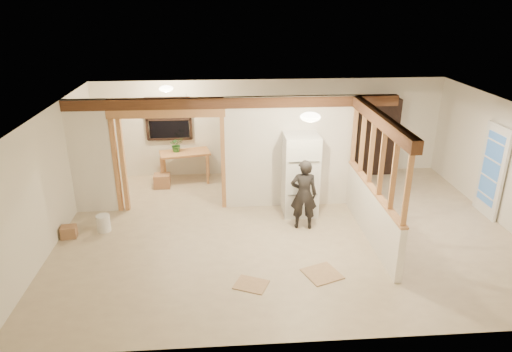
{
  "coord_description": "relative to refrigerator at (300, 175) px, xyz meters",
  "views": [
    {
      "loc": [
        -1.23,
        -8.19,
        4.47
      ],
      "look_at": [
        -0.59,
        0.4,
        1.04
      ],
      "focal_mm": 32.0,
      "sensor_mm": 36.0,
      "label": 1
    }
  ],
  "objects": [
    {
      "name": "french_door",
      "position": [
        4.02,
        -0.39,
        0.11
      ],
      "size": [
        0.12,
        0.86,
        2.0
      ],
      "primitive_type": "cube",
      "color": "white",
      "rests_on": "floor"
    },
    {
      "name": "box_util_a",
      "position": [
        -3.17,
        1.64,
        -0.72
      ],
      "size": [
        0.4,
        0.34,
        0.34
      ],
      "primitive_type": "cube",
      "rotation": [
        0.0,
        0.0,
        0.02
      ],
      "color": "#9D6E4C",
      "rests_on": "floor"
    },
    {
      "name": "floor",
      "position": [
        -0.4,
        -0.79,
        -0.89
      ],
      "size": [
        9.0,
        6.5,
        0.01
      ],
      "primitive_type": "cube",
      "color": "beige",
      "rests_on": "ground"
    },
    {
      "name": "wall_right",
      "position": [
        4.1,
        -0.79,
        0.36
      ],
      "size": [
        0.01,
        6.5,
        2.5
      ],
      "primitive_type": "cube",
      "color": "silver",
      "rests_on": "floor"
    },
    {
      "name": "header_beam_back",
      "position": [
        -1.4,
        0.41,
        1.49
      ],
      "size": [
        7.0,
        0.18,
        0.22
      ],
      "primitive_type": "cube",
      "color": "#58331E",
      "rests_on": "ceiling"
    },
    {
      "name": "refrigerator",
      "position": [
        0.0,
        0.0,
        0.0
      ],
      "size": [
        0.73,
        0.71,
        1.77
      ],
      "primitive_type": "cube",
      "color": "silver",
      "rests_on": "floor"
    },
    {
      "name": "hanging_bulb",
      "position": [
        -2.4,
        0.81,
        1.29
      ],
      "size": [
        0.07,
        0.07,
        0.07
      ],
      "primitive_type": "ellipsoid",
      "color": "#FFD88C",
      "rests_on": "ceiling"
    },
    {
      "name": "floor_panel_near",
      "position": [
        0.01,
        -2.43,
        -0.88
      ],
      "size": [
        0.73,
        0.73,
        0.02
      ],
      "primitive_type": "cube",
      "rotation": [
        0.0,
        0.0,
        0.37
      ],
      "color": "tan",
      "rests_on": "floor"
    },
    {
      "name": "window_back",
      "position": [
        -3.0,
        2.38,
        0.66
      ],
      "size": [
        1.12,
        0.1,
        1.1
      ],
      "primitive_type": "cube",
      "color": "black",
      "rests_on": "wall_back"
    },
    {
      "name": "work_table",
      "position": [
        -2.61,
        2.04,
        -0.5
      ],
      "size": [
        1.33,
        0.86,
        0.78
      ],
      "primitive_type": "cube",
      "rotation": [
        0.0,
        0.0,
        0.21
      ],
      "color": "tan",
      "rests_on": "floor"
    },
    {
      "name": "ceiling_dome_main",
      "position": [
        -0.1,
        -1.29,
        1.59
      ],
      "size": [
        0.36,
        0.36,
        0.16
      ],
      "primitive_type": "ellipsoid",
      "color": "#FFEABF",
      "rests_on": "ceiling"
    },
    {
      "name": "bookshelf",
      "position": [
        2.41,
        2.23,
        0.12
      ],
      "size": [
        1.01,
        0.34,
        2.02
      ],
      "primitive_type": "cube",
      "color": "black",
      "rests_on": "floor"
    },
    {
      "name": "shop_vac",
      "position": [
        -4.36,
        0.8,
        -0.58
      ],
      "size": [
        0.6,
        0.6,
        0.62
      ],
      "primitive_type": "cylinder",
      "rotation": [
        0.0,
        0.0,
        -0.29
      ],
      "color": "#AE0F0E",
      "rests_on": "floor"
    },
    {
      "name": "wall_front",
      "position": [
        -0.4,
        -4.04,
        0.36
      ],
      "size": [
        9.0,
        0.01,
        2.5
      ],
      "primitive_type": "cube",
      "color": "silver",
      "rests_on": "floor"
    },
    {
      "name": "woman",
      "position": [
        -0.04,
        -0.71,
        -0.15
      ],
      "size": [
        0.58,
        0.42,
        1.47
      ],
      "primitive_type": "imported",
      "rotation": [
        0.0,
        0.0,
        3.01
      ],
      "color": "black",
      "rests_on": "floor"
    },
    {
      "name": "pony_wall",
      "position": [
        1.2,
        -1.19,
        -0.39
      ],
      "size": [
        0.12,
        3.2,
        1.0
      ],
      "primitive_type": "cube",
      "color": "white",
      "rests_on": "floor"
    },
    {
      "name": "partition_left_stub",
      "position": [
        -4.45,
        0.41,
        0.36
      ],
      "size": [
        0.9,
        0.12,
        2.5
      ],
      "primitive_type": "cube",
      "color": "white",
      "rests_on": "floor"
    },
    {
      "name": "stud_partition",
      "position": [
        1.2,
        -1.19,
        0.77
      ],
      "size": [
        0.14,
        3.2,
        1.32
      ],
      "primitive_type": "cube",
      "color": "tan",
      "rests_on": "pony_wall"
    },
    {
      "name": "partition_center",
      "position": [
        -0.2,
        0.41,
        0.36
      ],
      "size": [
        2.8,
        0.12,
        2.5
      ],
      "primitive_type": "cube",
      "color": "white",
      "rests_on": "floor"
    },
    {
      "name": "wall_back",
      "position": [
        -0.4,
        2.46,
        0.36
      ],
      "size": [
        9.0,
        0.01,
        2.5
      ],
      "primitive_type": "cube",
      "color": "silver",
      "rests_on": "floor"
    },
    {
      "name": "ceiling",
      "position": [
        -0.4,
        -0.79,
        1.61
      ],
      "size": [
        9.0,
        6.5,
        0.01
      ],
      "primitive_type": "cube",
      "color": "white"
    },
    {
      "name": "box_util_b",
      "position": [
        -4.46,
        0.87,
        -0.75
      ],
      "size": [
        0.31,
        0.31,
        0.26
      ],
      "primitive_type": "cube",
      "rotation": [
        0.0,
        0.0,
        0.08
      ],
      "color": "#9D6E4C",
      "rests_on": "floor"
    },
    {
      "name": "bucket",
      "position": [
        -4.09,
        -0.57,
        -0.72
      ],
      "size": [
        0.33,
        0.33,
        0.34
      ],
      "primitive_type": "cylinder",
      "rotation": [
        0.0,
        0.0,
        -0.27
      ],
      "color": "white",
      "rests_on": "floor"
    },
    {
      "name": "doorway_frame",
      "position": [
        -2.8,
        0.41,
        0.21
      ],
      "size": [
        2.46,
        0.14,
        2.2
      ],
      "primitive_type": "cube",
      "color": "tan",
      "rests_on": "floor"
    },
    {
      "name": "ceiling_dome_util",
      "position": [
        -2.9,
        1.51,
        1.59
      ],
      "size": [
        0.32,
        0.32,
        0.14
      ],
      "primitive_type": "ellipsoid",
      "color": "#FFEABF",
      "rests_on": "ceiling"
    },
    {
      "name": "wall_left",
      "position": [
        -4.9,
        -0.79,
        0.36
      ],
      "size": [
        0.01,
        6.5,
        2.5
      ],
      "primitive_type": "cube",
      "color": "silver",
      "rests_on": "floor"
    },
    {
      "name": "box_front",
      "position": [
        -4.72,
        -0.79,
        -0.77
      ],
      "size": [
        0.32,
        0.27,
        0.24
      ],
      "primitive_type": "cube",
      "rotation": [
        0.0,
        0.0,
        0.12
      ],
      "color": "#9D6E4C",
      "rests_on": "floor"
    },
    {
      "name": "floor_panel_far",
      "position": [
        -1.23,
        -2.65,
        -0.88
      ],
      "size": [
        0.65,
        0.6,
        0.02
      ],
      "primitive_type": "cube",
      "rotation": [
        0.0,
        0.0,
        -0.42
      ],
      "color": "tan",
      "rests_on": "floor"
    },
    {
      "name": "potted_plant",
      "position": [
        -2.81,
        2.09,
        0.07
      ],
      "size": [
        0.4,
        0.37,
        0.37
      ],
      "primitive_type": "imported",
      "rotation": [
        0.0,
        0.0,
        0.28
      ],
      "color": "#246025",
      "rests_on": "work_table"
    },
    {
      "name": "header_beam_right",
      "position": [
        1.2,
        -1.19,
        1.49
      ],
      "size": [
        0.18,
        3.3,
        0.22
      ],
      "primitive_type": "cube",
      "color": "#58331E",
      "rests_on": "ceiling"
    }
  ]
}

